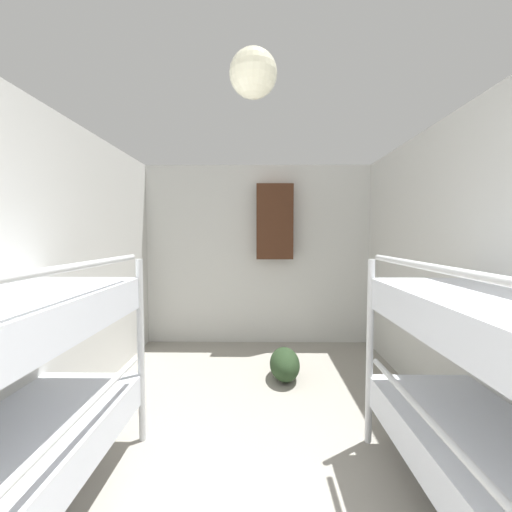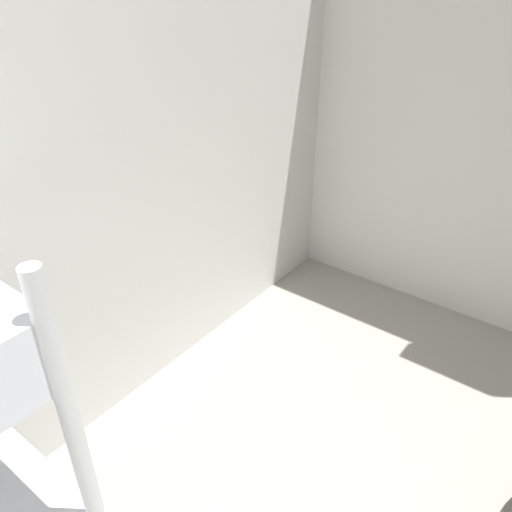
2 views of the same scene
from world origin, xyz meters
name	(u,v)px [view 2 (image 2 of 2)]	position (x,y,z in m)	size (l,w,h in m)	color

